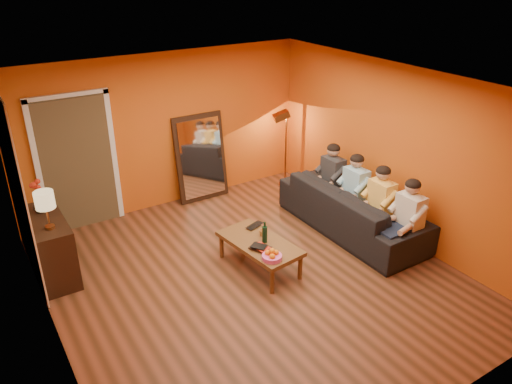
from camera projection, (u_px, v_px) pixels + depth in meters
room_shell at (239, 181)px, 6.48m from camera, size 5.00×5.50×2.60m
white_accent at (15, 186)px, 6.34m from camera, size 0.02×1.90×2.58m
doorway_recess at (75, 162)px, 7.74m from camera, size 1.06×0.30×2.10m
door_jamb_left at (38, 172)px, 7.38m from camera, size 0.08×0.06×2.20m
door_jamb_right at (114, 157)px, 7.93m from camera, size 0.08×0.06×2.20m
door_header at (66, 96)px, 7.19m from camera, size 1.22×0.06×0.08m
mirror_frame at (201, 157)px, 8.70m from camera, size 0.92×0.27×1.51m
mirror_glass at (202, 158)px, 8.67m from camera, size 0.78×0.21×1.35m
sideboard at (51, 247)px, 6.68m from camera, size 0.44×1.18×0.85m
table_lamp at (47, 210)px, 6.16m from camera, size 0.24×0.24×0.51m
sofa at (352, 209)px, 7.79m from camera, size 2.56×1.00×0.75m
coffee_table at (260, 255)px, 6.89m from camera, size 0.77×1.29×0.42m
floor_lamp at (286, 149)px, 9.17m from camera, size 0.36×0.33×1.44m
dog at (339, 214)px, 7.76m from camera, size 0.37×0.55×0.63m
person_far_left at (409, 219)px, 6.99m from camera, size 0.70×0.44×1.22m
person_mid_left at (380, 204)px, 7.41m from camera, size 0.70×0.44×1.22m
person_mid_right at (355, 191)px, 7.83m from camera, size 0.70×0.44×1.22m
person_far_right at (332, 179)px, 8.25m from camera, size 0.70×0.44×1.22m
fruit_bowl at (272, 254)px, 6.38m from camera, size 0.26×0.26×0.16m
wine_bottle at (265, 232)px, 6.72m from camera, size 0.07×0.07×0.31m
tumbler at (262, 233)px, 6.93m from camera, size 0.11×0.11×0.09m
laptop at (257, 227)px, 7.15m from camera, size 0.34×0.27×0.02m
book_lower at (256, 251)px, 6.56m from camera, size 0.29×0.32×0.02m
book_mid at (256, 249)px, 6.56m from camera, size 0.20×0.25×0.02m
book_upper at (257, 249)px, 6.53m from camera, size 0.23×0.25×0.02m
vase at (40, 204)px, 6.64m from camera, size 0.19×0.19×0.20m
flowers at (36, 187)px, 6.53m from camera, size 0.17×0.17×0.48m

